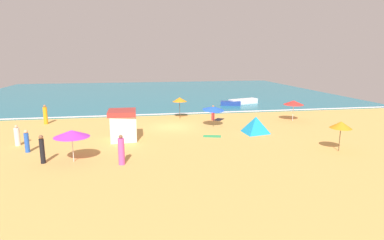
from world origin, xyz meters
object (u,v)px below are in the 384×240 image
(beach_umbrella_0, at_px, (294,103))
(beach_umbrella_2, at_px, (213,108))
(beach_tent, at_px, (256,125))
(small_boat_0, at_px, (243,101))
(beachgoer_3, at_px, (45,115))
(beachgoer_0, at_px, (27,142))
(small_boat_1, at_px, (231,103))
(beach_umbrella_4, at_px, (72,134))
(beachgoer_2, at_px, (121,151))
(beachgoer_4, at_px, (17,136))
(beach_umbrella_1, at_px, (341,125))
(lifeguard_cabana, at_px, (123,125))
(beachgoer_1, at_px, (213,113))
(beach_umbrella_3, at_px, (180,100))
(beachgoer_5, at_px, (42,150))

(beach_umbrella_0, distance_m, beach_umbrella_2, 8.84)
(beach_tent, xyz_separation_m, small_boat_0, (4.28, 15.60, -0.28))
(beach_tent, relative_size, beachgoer_3, 1.59)
(beachgoer_0, xyz_separation_m, small_boat_1, (20.08, 17.35, -0.41))
(beach_umbrella_2, xyz_separation_m, beach_umbrella_4, (-11.24, -8.29, 0.10))
(beachgoer_2, distance_m, small_boat_1, 25.06)
(beach_tent, height_order, beachgoer_0, beachgoer_0)
(beach_umbrella_0, relative_size, beachgoer_2, 1.32)
(beach_umbrella_4, height_order, beachgoer_4, beach_umbrella_4)
(beach_umbrella_1, height_order, beach_umbrella_2, beach_umbrella_1)
(lifeguard_cabana, distance_m, beachgoer_0, 6.87)
(beach_umbrella_0, distance_m, beachgoer_1, 8.32)
(beach_tent, bearing_deg, beach_umbrella_2, 136.17)
(lifeguard_cabana, relative_size, beach_umbrella_4, 0.88)
(beachgoer_4, bearing_deg, beach_umbrella_0, 11.09)
(beachgoer_2, bearing_deg, beachgoer_3, 120.18)
(beach_tent, distance_m, beachgoer_2, 12.96)
(beach_umbrella_3, relative_size, beach_umbrella_4, 0.83)
(beachgoer_5, distance_m, small_boat_1, 27.16)
(lifeguard_cabana, relative_size, beachgoer_2, 1.27)
(lifeguard_cabana, bearing_deg, beach_umbrella_1, -20.97)
(beachgoer_1, xyz_separation_m, beachgoer_5, (-13.81, -11.33, 0.17))
(beach_umbrella_1, bearing_deg, beach_umbrella_0, 79.83)
(lifeguard_cabana, bearing_deg, beach_umbrella_4, -120.89)
(beach_umbrella_1, distance_m, beach_umbrella_4, 18.15)
(beachgoer_3, relative_size, small_boat_0, 0.44)
(beach_umbrella_4, height_order, small_boat_1, beach_umbrella_4)
(beach_umbrella_3, height_order, beachgoer_2, beach_umbrella_3)
(lifeguard_cabana, xyz_separation_m, beach_umbrella_2, (8.30, 3.38, 0.53))
(lifeguard_cabana, xyz_separation_m, beachgoer_4, (-7.75, -0.28, -0.51))
(beach_umbrella_0, height_order, beach_umbrella_2, beach_umbrella_0)
(beach_umbrella_4, distance_m, small_boat_1, 26.02)
(beach_umbrella_4, bearing_deg, lifeguard_cabana, 59.11)
(beach_umbrella_2, xyz_separation_m, small_boat_0, (7.36, 12.64, -1.33))
(beach_umbrella_1, xyz_separation_m, small_boat_0, (0.47, 21.84, -1.46))
(beachgoer_0, xyz_separation_m, beachgoer_5, (1.71, -2.66, 0.13))
(beach_umbrella_4, bearing_deg, beachgoer_1, 43.50)
(beach_umbrella_3, height_order, beachgoer_0, beach_umbrella_3)
(beachgoer_1, relative_size, small_boat_0, 0.36)
(beach_umbrella_1, relative_size, beachgoer_4, 1.36)
(lifeguard_cabana, xyz_separation_m, beachgoer_1, (9.03, 6.45, -0.50))
(beach_umbrella_3, height_order, small_boat_0, beach_umbrella_3)
(beachgoer_1, height_order, beachgoer_4, beachgoer_4)
(beachgoer_2, xyz_separation_m, beachgoer_3, (-7.79, 13.40, 0.01))
(beachgoer_0, bearing_deg, beachgoer_2, -29.73)
(beach_umbrella_1, xyz_separation_m, beachgoer_4, (-22.94, 5.54, -1.17))
(beachgoer_0, bearing_deg, beachgoer_1, 29.18)
(beach_umbrella_1, relative_size, beach_umbrella_3, 0.94)
(beach_umbrella_3, distance_m, beachgoer_5, 16.49)
(beachgoer_4, distance_m, beachgoer_5, 5.49)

